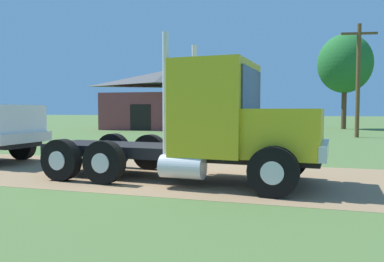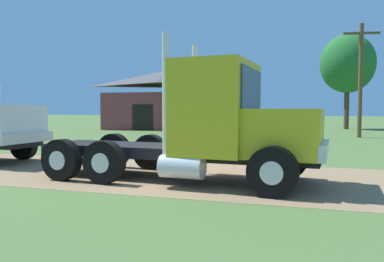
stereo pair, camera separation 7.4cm
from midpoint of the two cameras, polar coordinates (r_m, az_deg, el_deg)
ground_plane at (r=10.32m, az=-0.11°, el=-6.67°), size 200.00×200.00×0.00m
dirt_track at (r=10.32m, az=-0.11°, el=-6.65°), size 120.00×5.21×0.01m
truck_foreground_white at (r=9.34m, az=3.29°, el=0.52°), size 7.36×3.13×3.52m
shed_building at (r=34.67m, az=-3.49°, el=4.55°), size 11.96×6.55×5.33m
utility_pole_near at (r=26.56m, az=23.34°, el=7.35°), size 2.19×0.53×7.13m
tree_left at (r=46.48m, az=-0.52°, el=6.18°), size 3.56×3.56×6.17m
tree_mid at (r=37.72m, az=21.68°, el=9.24°), size 4.80×4.80×8.55m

